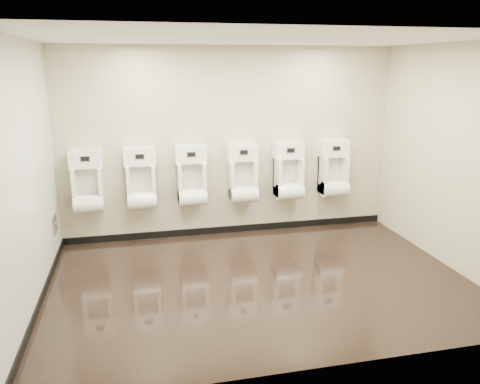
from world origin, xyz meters
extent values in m
cube|color=black|center=(0.00, 0.00, 0.00)|extent=(5.00, 3.50, 0.00)
cube|color=white|center=(0.00, 0.00, 2.80)|extent=(5.00, 3.50, 0.00)
cube|color=#BAB18D|center=(0.00, 1.75, 1.40)|extent=(5.00, 0.02, 2.80)
cube|color=#BAB18D|center=(0.00, -1.75, 1.40)|extent=(5.00, 0.02, 2.80)
cube|color=#BAB18D|center=(-2.50, 0.00, 1.40)|extent=(0.02, 3.50, 2.80)
cube|color=#BAB18D|center=(2.50, 0.00, 1.40)|extent=(0.02, 3.50, 2.80)
cube|color=silver|center=(-2.50, 0.00, 1.40)|extent=(0.01, 3.50, 2.80)
cube|color=black|center=(0.00, 1.74, 0.05)|extent=(5.00, 0.02, 0.10)
cube|color=black|center=(-2.49, 0.00, 0.05)|extent=(0.02, 3.50, 0.10)
cube|color=#9E9EA3|center=(-2.48, 1.20, 0.50)|extent=(0.03, 0.25, 0.25)
cylinder|color=silver|center=(-2.46, 1.20, 0.50)|extent=(0.02, 0.04, 0.04)
cube|color=white|center=(-2.06, 1.60, 0.87)|extent=(0.40, 0.29, 0.57)
cube|color=silver|center=(-2.06, 1.70, 0.91)|extent=(0.30, 0.01, 0.45)
cylinder|color=white|center=(-2.06, 1.53, 0.66)|extent=(0.40, 0.25, 0.25)
cube|color=white|center=(-2.06, 1.64, 1.27)|extent=(0.45, 0.21, 0.25)
cube|color=black|center=(-2.06, 1.53, 1.29)|extent=(0.11, 0.01, 0.06)
cube|color=silver|center=(-2.06, 1.53, 1.29)|extent=(0.13, 0.01, 0.08)
cylinder|color=silver|center=(-1.83, 1.64, 1.27)|extent=(0.01, 0.03, 0.03)
cube|color=white|center=(-1.33, 1.60, 0.87)|extent=(0.40, 0.29, 0.57)
cube|color=silver|center=(-1.33, 1.70, 0.91)|extent=(0.30, 0.01, 0.45)
cylinder|color=white|center=(-1.33, 1.53, 0.66)|extent=(0.40, 0.25, 0.25)
cube|color=white|center=(-1.33, 1.64, 1.27)|extent=(0.45, 0.21, 0.25)
cube|color=black|center=(-1.33, 1.53, 1.29)|extent=(0.11, 0.01, 0.06)
cube|color=silver|center=(-1.33, 1.53, 1.29)|extent=(0.13, 0.01, 0.08)
cylinder|color=silver|center=(-1.10, 1.64, 1.27)|extent=(0.01, 0.03, 0.03)
cube|color=white|center=(-0.61, 1.60, 0.87)|extent=(0.40, 0.29, 0.57)
cube|color=silver|center=(-0.61, 1.70, 0.91)|extent=(0.30, 0.01, 0.45)
cylinder|color=white|center=(-0.61, 1.53, 0.66)|extent=(0.40, 0.25, 0.25)
cube|color=white|center=(-0.61, 1.64, 1.27)|extent=(0.45, 0.21, 0.25)
cube|color=black|center=(-0.61, 1.53, 1.29)|extent=(0.11, 0.01, 0.06)
cube|color=silver|center=(-0.61, 1.53, 1.29)|extent=(0.13, 0.01, 0.08)
cylinder|color=silver|center=(-0.38, 1.64, 1.27)|extent=(0.01, 0.03, 0.03)
cube|color=white|center=(0.15, 1.60, 0.87)|extent=(0.40, 0.29, 0.57)
cube|color=silver|center=(0.15, 1.70, 0.91)|extent=(0.30, 0.01, 0.45)
cylinder|color=white|center=(0.15, 1.53, 0.66)|extent=(0.40, 0.25, 0.25)
cube|color=white|center=(0.15, 1.64, 1.27)|extent=(0.45, 0.21, 0.25)
cube|color=black|center=(0.15, 1.53, 1.29)|extent=(0.11, 0.01, 0.06)
cube|color=silver|center=(0.15, 1.53, 1.29)|extent=(0.13, 0.01, 0.08)
cylinder|color=silver|center=(0.38, 1.64, 1.27)|extent=(0.01, 0.03, 0.03)
cube|color=white|center=(0.87, 1.60, 0.87)|extent=(0.40, 0.29, 0.57)
cube|color=silver|center=(0.87, 1.70, 0.91)|extent=(0.30, 0.01, 0.45)
cylinder|color=white|center=(0.87, 1.53, 0.66)|extent=(0.40, 0.25, 0.25)
cube|color=white|center=(0.87, 1.64, 1.27)|extent=(0.45, 0.21, 0.25)
cube|color=black|center=(0.87, 1.53, 1.29)|extent=(0.11, 0.01, 0.06)
cube|color=silver|center=(0.87, 1.53, 1.29)|extent=(0.13, 0.01, 0.08)
cylinder|color=silver|center=(1.10, 1.64, 1.27)|extent=(0.01, 0.03, 0.03)
cube|color=white|center=(1.61, 1.60, 0.87)|extent=(0.40, 0.29, 0.57)
cube|color=silver|center=(1.61, 1.70, 0.91)|extent=(0.30, 0.01, 0.45)
cylinder|color=white|center=(1.61, 1.53, 0.66)|extent=(0.40, 0.25, 0.25)
cube|color=white|center=(1.61, 1.64, 1.27)|extent=(0.45, 0.21, 0.25)
cube|color=black|center=(1.61, 1.53, 1.29)|extent=(0.11, 0.01, 0.06)
cube|color=silver|center=(1.61, 1.53, 1.29)|extent=(0.13, 0.01, 0.08)
cylinder|color=silver|center=(1.84, 1.64, 1.27)|extent=(0.01, 0.03, 0.03)
camera|label=1|loc=(-1.37, -5.01, 2.54)|focal=35.00mm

